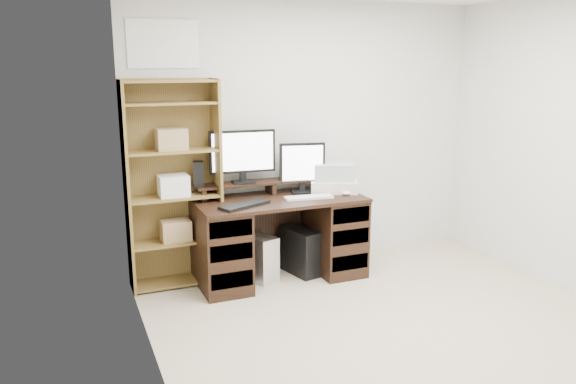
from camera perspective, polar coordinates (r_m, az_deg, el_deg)
room at (r=3.71m, az=15.02°, el=2.04°), size 3.54×4.04×2.54m
desk at (r=5.10m, az=-0.91°, el=-4.55°), size 1.50×0.70×0.75m
riser_shelf at (r=5.17m, az=-1.77°, el=0.90°), size 1.40×0.22×0.12m
monitor_wide at (r=5.03m, az=-4.65°, el=3.91°), size 0.60×0.17×0.47m
monitor_small at (r=5.17m, az=1.46°, el=2.69°), size 0.42×0.19×0.46m
speaker at (r=4.96m, az=-9.06°, el=1.84°), size 0.11×0.11×0.22m
keyboard_black at (r=4.72m, az=-4.43°, el=-1.31°), size 0.48×0.33×0.03m
keyboard_white at (r=4.98m, az=2.13°, el=-0.55°), size 0.44×0.17×0.02m
mouse at (r=5.14m, az=5.96°, el=-0.11°), size 0.11×0.09×0.04m
printer at (r=5.28m, az=4.70°, el=0.66°), size 0.52×0.47×0.11m
basket at (r=5.25m, az=4.72°, el=2.07°), size 0.44×0.39×0.16m
tower_silver at (r=5.14m, az=-3.10°, el=-6.57°), size 0.30×0.45×0.41m
tower_black at (r=5.26m, az=1.22°, el=-6.04°), size 0.27×0.45×0.42m
bookshelf at (r=4.92m, az=-11.62°, el=0.91°), size 0.80×0.30×1.80m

